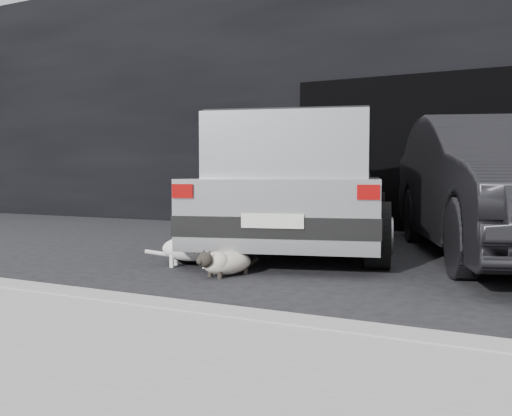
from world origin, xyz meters
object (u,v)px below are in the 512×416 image
at_px(cat_siamese, 224,263).
at_px(cat_white, 194,248).
at_px(silver_hatchback, 301,179).
at_px(second_car, 504,186).

xyz_separation_m(cat_siamese, cat_white, (-0.56, 0.34, 0.07)).
xyz_separation_m(silver_hatchback, cat_white, (-0.41, -1.90, -0.70)).
bearing_deg(cat_white, second_car, 108.20).
relative_size(cat_siamese, cat_white, 0.96).
distance_m(cat_siamese, cat_white, 0.66).
relative_size(silver_hatchback, second_car, 0.97).
distance_m(silver_hatchback, cat_white, 2.07).
height_order(second_car, cat_white, second_car).
bearing_deg(silver_hatchback, cat_siamese, -101.49).
bearing_deg(cat_white, cat_siamese, 39.93).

